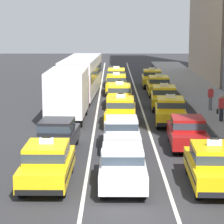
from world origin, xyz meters
TOP-DOWN VIEW (x-y plane):
  - ground_plane at (0.00, 0.00)m, footprint 160.00×160.00m
  - lane_stripe_left_center at (-1.60, 20.00)m, footprint 0.14×80.00m
  - lane_stripe_center_right at (1.60, 20.00)m, footprint 0.14×80.00m
  - taxi_left_nearest at (-3.08, 3.43)m, footprint 1.88×4.58m
  - sedan_left_second at (-3.24, 8.59)m, footprint 2.03×4.40m
  - box_truck_left_third at (-3.34, 16.71)m, footprint 2.43×7.01m
  - bus_left_fourth at (-3.08, 26.78)m, footprint 3.08×11.31m
  - sedan_center_nearest at (-0.14, 3.19)m, footprint 1.78×4.31m
  - sedan_center_second at (-0.08, 9.11)m, footprint 1.79×4.31m
  - taxi_center_third at (-0.02, 15.14)m, footprint 2.00×4.63m
  - taxi_center_fourth at (-0.00, 21.64)m, footprint 1.91×4.60m
  - taxi_center_fifth at (-0.19, 28.10)m, footprint 1.83×4.56m
  - taxi_center_sixth at (-0.13, 33.75)m, footprint 1.93×4.60m
  - taxi_right_nearest at (3.34, 3.16)m, footprint 1.97×4.62m
  - sedan_right_second at (3.23, 9.29)m, footprint 1.94×4.37m
  - taxi_right_third at (3.01, 15.13)m, footprint 2.10×4.67m
  - taxi_right_fourth at (3.17, 20.62)m, footprint 2.04×4.65m
  - taxi_right_fifth at (3.35, 27.03)m, footprint 1.88×4.58m
  - taxi_right_sixth at (3.23, 32.60)m, footprint 1.95×4.61m
  - pedestrian_by_storefront at (6.21, 15.41)m, footprint 0.47×0.24m
  - pedestrian_trailing at (6.27, 19.33)m, footprint 0.36×0.24m

SIDE VIEW (x-z plane):
  - ground_plane at x=0.00m, z-range 0.00..0.00m
  - lane_stripe_left_center at x=-1.60m, z-range 0.00..0.01m
  - lane_stripe_center_right at x=1.60m, z-range 0.00..0.01m
  - sedan_left_second at x=-3.24m, z-range 0.06..1.64m
  - sedan_center_nearest at x=-0.14m, z-range 0.06..1.64m
  - sedan_center_second at x=-0.08m, z-range 0.06..1.64m
  - sedan_right_second at x=3.23m, z-range 0.06..1.64m
  - taxi_left_nearest at x=-3.08m, z-range -0.10..1.86m
  - taxi_center_third at x=-0.02m, z-range -0.10..1.86m
  - taxi_center_fourth at x=0.00m, z-range -0.10..1.86m
  - taxi_center_fifth at x=-0.19m, z-range -0.10..1.86m
  - taxi_center_sixth at x=-0.13m, z-range -0.10..1.86m
  - taxi_right_nearest at x=3.34m, z-range -0.10..1.86m
  - taxi_right_third at x=3.01m, z-range -0.10..1.86m
  - taxi_right_fourth at x=3.17m, z-range -0.10..1.86m
  - taxi_right_fifth at x=3.35m, z-range -0.10..1.86m
  - taxi_right_sixth at x=3.23m, z-range -0.10..1.86m
  - pedestrian_by_storefront at x=6.21m, z-range 0.15..1.79m
  - pedestrian_trailing at x=6.27m, z-range 0.16..1.81m
  - box_truck_left_third at x=-3.34m, z-range 0.14..3.41m
  - bus_left_fourth at x=-3.08m, z-range 0.21..3.43m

